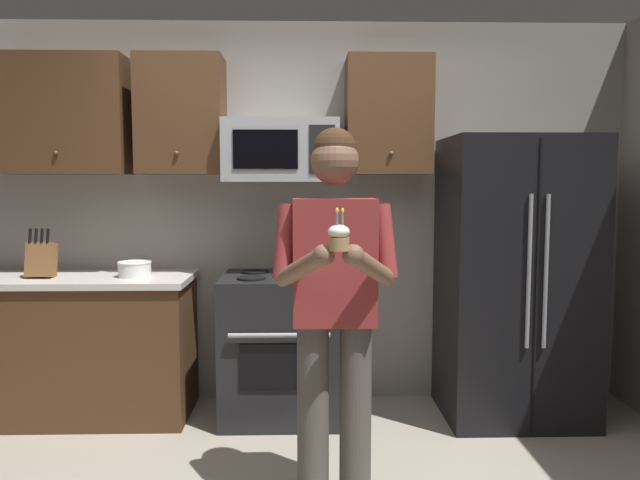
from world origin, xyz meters
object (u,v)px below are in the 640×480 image
object	(u,v)px
bowl_large_white	(135,269)
refrigerator	(515,279)
cupcake	(339,237)
oven_range	(282,346)
microwave	(282,151)
knife_block	(42,259)
person	(335,295)

from	to	relation	value
bowl_large_white	refrigerator	bearing A→B (deg)	-0.47
bowl_large_white	cupcake	distance (m)	1.90
oven_range	microwave	world-z (taller)	microwave
oven_range	cupcake	distance (m)	1.69
knife_block	cupcake	xyz separation A→B (m)	(1.80, -1.41, 0.26)
cupcake	bowl_large_white	bearing A→B (deg)	130.56
knife_block	person	size ratio (longest dim) A/B	0.18
oven_range	refrigerator	xyz separation A→B (m)	(1.50, -0.04, 0.44)
refrigerator	person	bearing A→B (deg)	-138.48
microwave	refrigerator	world-z (taller)	microwave
knife_block	person	world-z (taller)	person
bowl_large_white	person	world-z (taller)	person
cupcake	microwave	bearing A→B (deg)	100.46
microwave	person	size ratio (longest dim) A/B	0.42
oven_range	bowl_large_white	size ratio (longest dim) A/B	4.40
person	cupcake	distance (m)	0.44
knife_block	cupcake	distance (m)	2.30
microwave	refrigerator	xyz separation A→B (m)	(1.50, -0.16, -0.82)
knife_block	cupcake	bearing A→B (deg)	-38.17
bowl_large_white	oven_range	bearing A→B (deg)	1.19
oven_range	person	world-z (taller)	person
refrigerator	person	xyz separation A→B (m)	(-1.21, -1.07, 0.10)
refrigerator	cupcake	size ratio (longest dim) A/B	10.35
oven_range	refrigerator	distance (m)	1.56
knife_block	person	xyz separation A→B (m)	(1.80, -1.08, -0.04)
oven_range	knife_block	distance (m)	1.61
refrigerator	person	world-z (taller)	refrigerator
oven_range	cupcake	bearing A→B (deg)	-78.70
refrigerator	bowl_large_white	world-z (taller)	refrigerator
bowl_large_white	cupcake	size ratio (longest dim) A/B	1.22
person	cupcake	size ratio (longest dim) A/B	10.13
refrigerator	oven_range	bearing A→B (deg)	178.50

